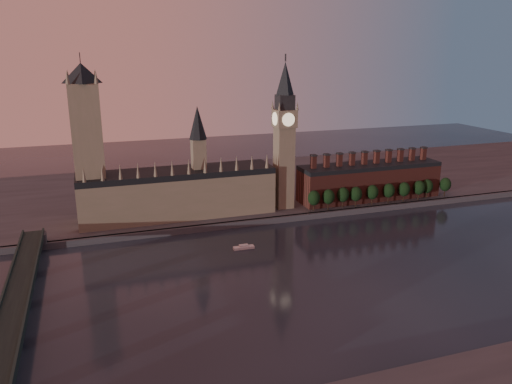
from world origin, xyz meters
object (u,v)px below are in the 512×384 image
(victoria_tower, at_px, (88,140))
(big_ben, at_px, (284,134))
(river_boat, at_px, (244,247))
(westminster_bridge, at_px, (14,315))

(victoria_tower, xyz_separation_m, big_ben, (130.00, -5.00, -2.26))
(victoria_tower, distance_m, big_ben, 130.12)
(victoria_tower, relative_size, big_ben, 1.01)
(big_ben, bearing_deg, river_boat, -129.94)
(victoria_tower, relative_size, westminster_bridge, 0.54)
(river_boat, bearing_deg, big_ben, 51.50)
(victoria_tower, relative_size, river_boat, 8.65)
(westminster_bridge, height_order, river_boat, westminster_bridge)
(victoria_tower, bearing_deg, river_boat, -37.16)
(big_ben, distance_m, westminster_bridge, 205.83)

